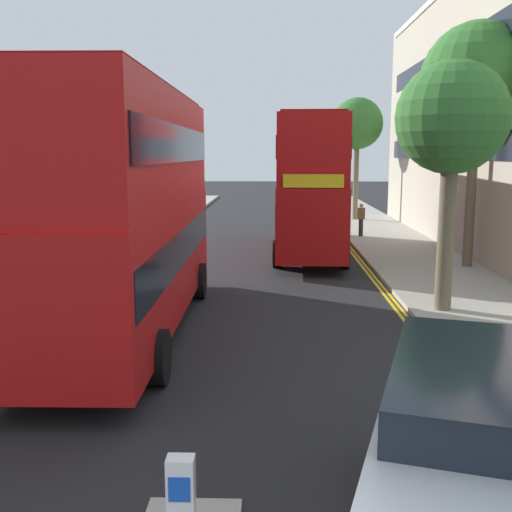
{
  "coord_description": "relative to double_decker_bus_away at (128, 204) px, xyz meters",
  "views": [
    {
      "loc": [
        0.91,
        -3.02,
        4.18
      ],
      "look_at": [
        0.5,
        11.0,
        1.8
      ],
      "focal_mm": 42.45,
      "sensor_mm": 36.0,
      "label": 1
    }
  ],
  "objects": [
    {
      "name": "taxi_minivan",
      "position": [
        5.39,
        -8.19,
        -1.96
      ],
      "size": [
        3.13,
        5.14,
        2.12
      ],
      "color": "silver",
      "rests_on": "ground"
    },
    {
      "name": "street_tree_mid",
      "position": [
        8.43,
        24.03,
        2.91
      ],
      "size": [
        3.12,
        3.12,
        7.42
      ],
      "color": "#6B6047",
      "rests_on": "sidewalk_right"
    },
    {
      "name": "pedestrian_far",
      "position": [
        7.67,
        16.05,
        -2.04
      ],
      "size": [
        0.34,
        0.22,
        1.62
      ],
      "color": "#2D2D38",
      "rests_on": "sidewalk_right"
    },
    {
      "name": "kerb_line_inner",
      "position": [
        6.68,
        3.2,
        -3.03
      ],
      "size": [
        0.1,
        56.0,
        0.01
      ],
      "primitive_type": "cube",
      "color": "yellow",
      "rests_on": "ground"
    },
    {
      "name": "sidewalk_right",
      "position": [
        8.94,
        5.2,
        -2.96
      ],
      "size": [
        4.0,
        80.0,
        0.14
      ],
      "primitive_type": "cube",
      "color": "#ADA89E",
      "rests_on": "ground"
    },
    {
      "name": "sidewalk_left",
      "position": [
        -4.06,
        5.2,
        -2.96
      ],
      "size": [
        4.0,
        80.0,
        0.14
      ],
      "primitive_type": "cube",
      "color": "#ADA89E",
      "rests_on": "ground"
    },
    {
      "name": "double_decker_bus_away",
      "position": [
        0.0,
        0.0,
        0.0
      ],
      "size": [
        2.88,
        10.83,
        5.64
      ],
      "color": "red",
      "rests_on": "ground"
    },
    {
      "name": "street_tree_far",
      "position": [
        10.4,
        8.07,
        3.65
      ],
      "size": [
        3.93,
        3.93,
        8.55
      ],
      "color": "#6B6047",
      "rests_on": "sidewalk_right"
    },
    {
      "name": "street_tree_near",
      "position": [
        7.81,
        1.79,
        1.95
      ],
      "size": [
        2.84,
        2.84,
        6.35
      ],
      "color": "#6B6047",
      "rests_on": "sidewalk_right"
    },
    {
      "name": "double_decker_bus_oncoming",
      "position": [
        4.87,
        11.6,
        0.0
      ],
      "size": [
        3.11,
        10.89,
        5.64
      ],
      "color": "#B20F0F",
      "rests_on": "ground"
    },
    {
      "name": "kerb_line_outer",
      "position": [
        6.84,
        3.2,
        -3.03
      ],
      "size": [
        0.1,
        56.0,
        0.01
      ],
      "primitive_type": "cube",
      "color": "yellow",
      "rests_on": "ground"
    }
  ]
}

